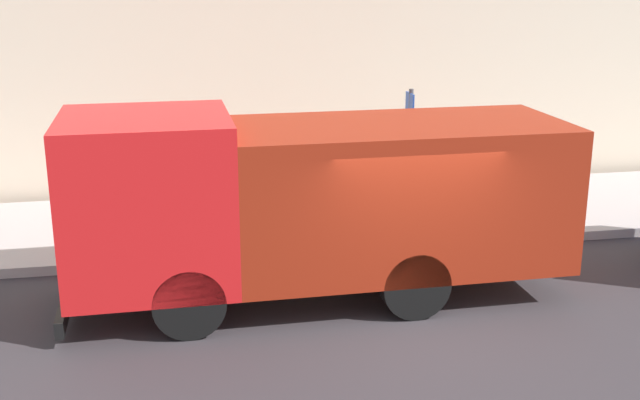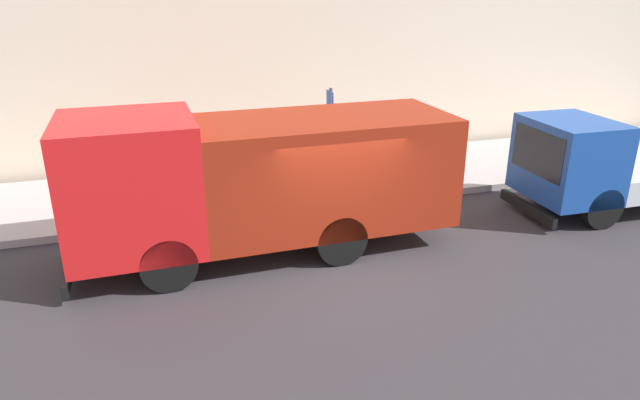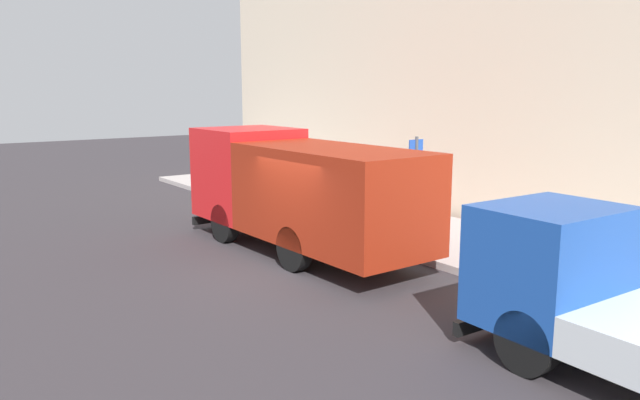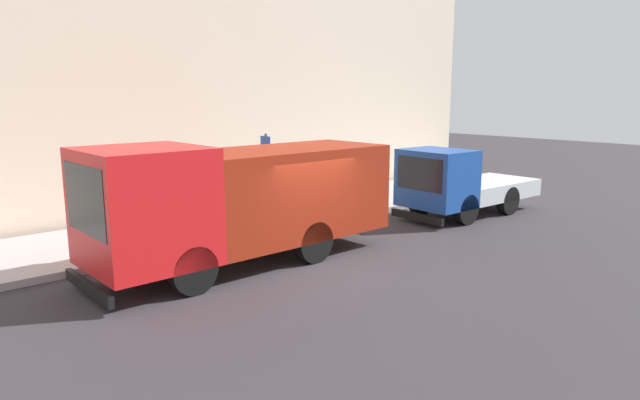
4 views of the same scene
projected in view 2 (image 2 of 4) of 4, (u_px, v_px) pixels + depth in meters
The scene contains 7 objects.
ground at pixel (344, 270), 10.97m from camera, with size 80.00×80.00×0.00m, color #352F34.
sidewalk at pixel (282, 184), 15.42m from camera, with size 4.05×30.00×0.17m, color #B2A8A5.
building_facade at pixel (257, 2), 16.00m from camera, with size 0.50×30.00×9.40m, color beige.
large_utility_truck at pixel (261, 176), 11.20m from camera, with size 2.51×7.70×2.98m.
small_flatbed_truck at pixel (605, 167), 13.50m from camera, with size 2.29×5.57×2.31m.
pedestrian_walking at pixel (248, 159), 14.35m from camera, with size 0.36×0.36×1.60m.
street_sign_post at pixel (330, 136), 13.47m from camera, with size 0.44×0.08×2.77m.
Camera 2 is at (-9.16, 3.36, 5.22)m, focal length 31.66 mm.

